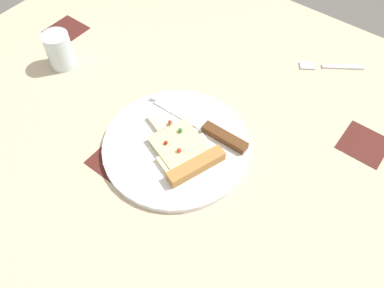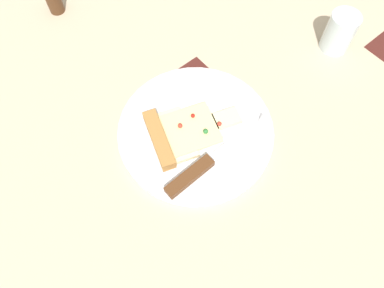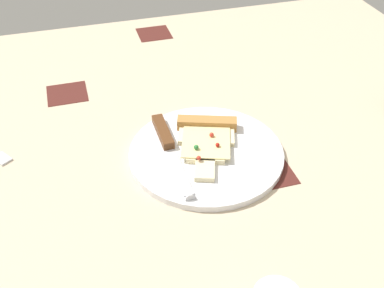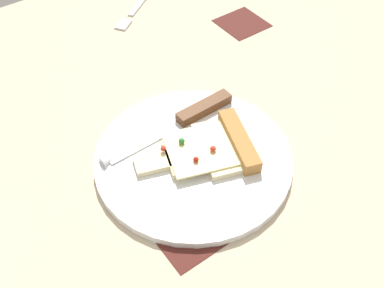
{
  "view_description": "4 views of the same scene",
  "coord_description": "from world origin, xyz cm",
  "px_view_note": "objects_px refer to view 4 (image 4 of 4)",
  "views": [
    {
      "loc": [
        30.8,
        -28.2,
        64.66
      ],
      "look_at": [
        3.34,
        7.55,
        2.94
      ],
      "focal_mm": 36.48,
      "sensor_mm": 36.0,
      "label": 1
    },
    {
      "loc": [
        22.33,
        32.09,
        62.49
      ],
      "look_at": [
        3.13,
        9.21,
        3.25
      ],
      "focal_mm": 34.48,
      "sensor_mm": 36.0,
      "label": 2
    },
    {
      "loc": [
        -64.79,
        28.27,
        58.13
      ],
      "look_at": [
        -0.29,
        9.51,
        3.82
      ],
      "focal_mm": 43.31,
      "sensor_mm": 36.0,
      "label": 3
    },
    {
      "loc": [
        -26.64,
        -29.8,
        53.71
      ],
      "look_at": [
        -0.25,
        6.52,
        4.23
      ],
      "focal_mm": 43.18,
      "sensor_mm": 36.0,
      "label": 4
    }
  ],
  "objects_px": {
    "pizza_slice": "(211,148)",
    "knife": "(181,120)",
    "fork": "(133,11)",
    "plate": "(195,158)"
  },
  "relations": [
    {
      "from": "knife",
      "to": "fork",
      "type": "height_order",
      "value": "knife"
    },
    {
      "from": "pizza_slice",
      "to": "knife",
      "type": "xyz_separation_m",
      "value": [
        -0.0,
        0.08,
        -0.0
      ]
    },
    {
      "from": "pizza_slice",
      "to": "knife",
      "type": "distance_m",
      "value": 0.08
    },
    {
      "from": "pizza_slice",
      "to": "plate",
      "type": "bearing_deg",
      "value": 90.03
    },
    {
      "from": "pizza_slice",
      "to": "knife",
      "type": "height_order",
      "value": "pizza_slice"
    },
    {
      "from": "plate",
      "to": "knife",
      "type": "xyz_separation_m",
      "value": [
        0.02,
        0.07,
        0.01
      ]
    },
    {
      "from": "plate",
      "to": "pizza_slice",
      "type": "bearing_deg",
      "value": -19.26
    },
    {
      "from": "knife",
      "to": "plate",
      "type": "bearing_deg",
      "value": 160.05
    },
    {
      "from": "pizza_slice",
      "to": "fork",
      "type": "height_order",
      "value": "pizza_slice"
    },
    {
      "from": "pizza_slice",
      "to": "knife",
      "type": "bearing_deg",
      "value": 20.52
    }
  ]
}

